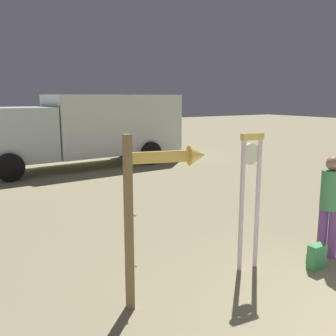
% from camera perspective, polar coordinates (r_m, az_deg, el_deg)
% --- Properties ---
extents(standing_clock, '(0.39, 0.13, 2.13)m').
position_cam_1_polar(standing_clock, '(5.91, 12.21, -3.29)').
color(standing_clock, white).
rests_on(standing_clock, ground_plane).
extents(arrow_sign, '(1.06, 0.44, 2.23)m').
position_cam_1_polar(arrow_sign, '(4.71, -1.77, -3.57)').
color(arrow_sign, olive).
rests_on(arrow_sign, ground_plane).
extents(person_near_clock, '(0.33, 0.33, 1.71)m').
position_cam_1_polar(person_near_clock, '(6.83, 23.15, -4.68)').
color(person_near_clock, '#7C4694').
rests_on(person_near_clock, ground_plane).
extents(backpack, '(0.30, 0.20, 0.39)m').
position_cam_1_polar(backpack, '(6.54, 21.38, -12.31)').
color(backpack, '#439E5D').
rests_on(backpack, ground_plane).
extents(box_truck_near, '(7.54, 2.90, 2.74)m').
position_cam_1_polar(box_truck_near, '(15.12, -10.89, 6.13)').
color(box_truck_near, white).
rests_on(box_truck_near, ground_plane).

